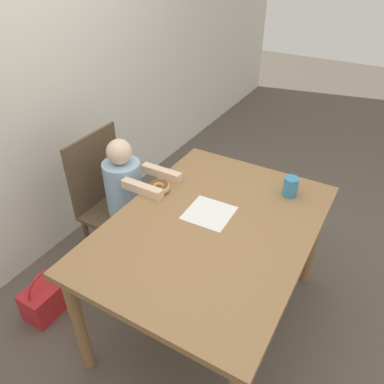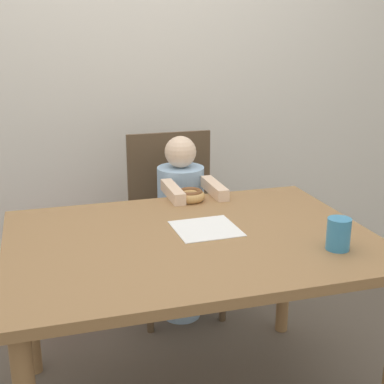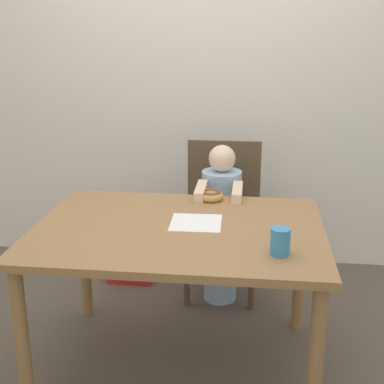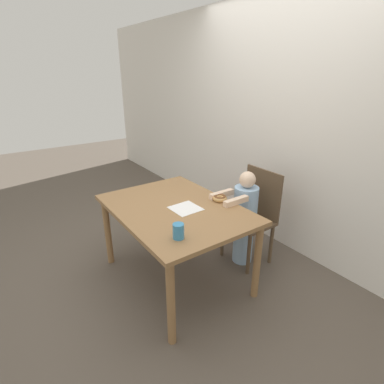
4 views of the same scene
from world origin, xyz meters
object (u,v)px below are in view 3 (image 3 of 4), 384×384
Objects in this scene: chair at (222,217)px; handbag at (131,264)px; cup at (280,241)px; donut at (211,195)px; child_figure at (221,225)px.

chair is 0.70m from handbag.
handbag is 1.57m from cup.
handbag is at bearing 173.42° from chair.
donut is 0.72m from cup.
chair is 7.29× the size of donut.
chair is at bearing 105.40° from cup.
child_figure reaches higher than donut.
handbag is at bearing 128.11° from cup.
chair is 1.13m from cup.
child_figure is at bearing 107.29° from cup.
cup is at bearing -63.11° from donut.
handbag is at bearing 139.27° from donut.
donut is at bearing 116.89° from cup.
donut is (-0.04, -0.41, 0.27)m from chair.
child_figure reaches higher than handbag.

